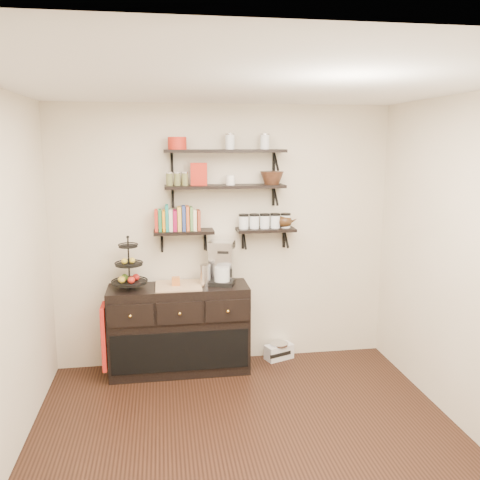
{
  "coord_description": "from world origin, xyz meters",
  "views": [
    {
      "loc": [
        -0.63,
        -3.42,
        2.31
      ],
      "look_at": [
        0.08,
        1.15,
        1.43
      ],
      "focal_mm": 38.0,
      "sensor_mm": 36.0,
      "label": 1
    }
  ],
  "objects_px": {
    "sideboard": "(179,329)",
    "radio": "(279,351)",
    "fruit_stand": "(130,271)",
    "coffee_maker": "(221,263)"
  },
  "relations": [
    {
      "from": "fruit_stand",
      "to": "coffee_maker",
      "type": "distance_m",
      "value": 0.91
    },
    {
      "from": "sideboard",
      "to": "radio",
      "type": "xyz_separation_m",
      "value": [
        1.07,
        0.13,
        -0.36
      ]
    },
    {
      "from": "sideboard",
      "to": "radio",
      "type": "height_order",
      "value": "sideboard"
    },
    {
      "from": "fruit_stand",
      "to": "radio",
      "type": "bearing_deg",
      "value": 4.53
    },
    {
      "from": "coffee_maker",
      "to": "radio",
      "type": "relative_size",
      "value": 1.34
    },
    {
      "from": "radio",
      "to": "coffee_maker",
      "type": "bearing_deg",
      "value": 167.33
    },
    {
      "from": "sideboard",
      "to": "radio",
      "type": "bearing_deg",
      "value": 6.7
    },
    {
      "from": "coffee_maker",
      "to": "fruit_stand",
      "type": "bearing_deg",
      "value": -160.24
    },
    {
      "from": "coffee_maker",
      "to": "sideboard",
      "type": "bearing_deg",
      "value": -157.95
    },
    {
      "from": "fruit_stand",
      "to": "coffee_maker",
      "type": "bearing_deg",
      "value": 1.69
    }
  ]
}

